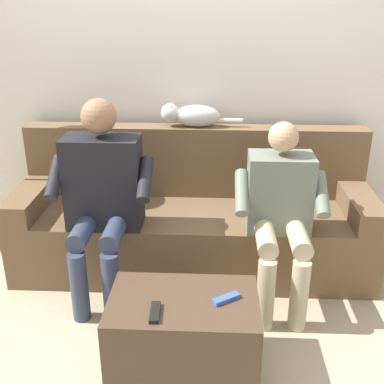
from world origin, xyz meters
The scene contains 9 objects.
ground_plane centered at (0.00, 0.60, 0.00)m, with size 8.00×8.00×0.00m, color tan.
back_wall centered at (0.00, -0.55, 1.25)m, with size 5.04×0.06×2.51m, color silver.
couch centered at (0.00, -0.14, 0.31)m, with size 2.29×0.72×0.90m.
coffee_table centered at (0.00, 0.87, 0.19)m, with size 0.71×0.45×0.39m.
person_left_seated centered at (-0.51, 0.24, 0.59)m, with size 0.52×0.56×1.07m.
person_right_seated centered at (0.51, 0.22, 0.66)m, with size 0.59×0.53×1.19m.
cat_on_backrest centered at (0.03, -0.36, 0.98)m, with size 0.54×0.14×0.16m.
remote_blue centered at (-0.20, 0.87, 0.40)m, with size 0.14×0.04×0.02m, color #3860B7.
remote_black centered at (0.12, 0.99, 0.40)m, with size 0.15×0.04×0.02m, color black.
Camera 1 is at (-0.13, 2.73, 1.71)m, focal length 44.46 mm.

